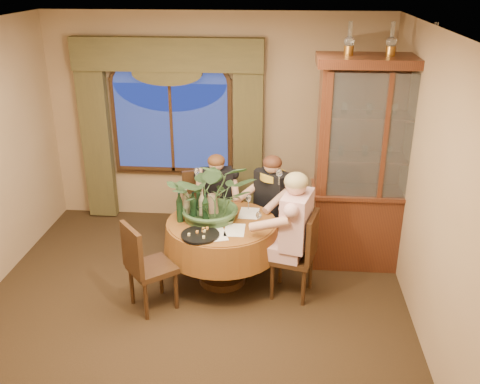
# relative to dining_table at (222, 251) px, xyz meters

# --- Properties ---
(floor) EXTENTS (5.00, 5.00, 0.00)m
(floor) POSITION_rel_dining_table_xyz_m (-0.26, -0.79, -0.38)
(floor) COLOR black
(floor) RESTS_ON ground
(wall_back) EXTENTS (4.50, 0.00, 4.50)m
(wall_back) POSITION_rel_dining_table_xyz_m (-0.26, 1.71, 1.02)
(wall_back) COLOR #9C7D58
(wall_back) RESTS_ON ground
(wall_right) EXTENTS (0.00, 5.00, 5.00)m
(wall_right) POSITION_rel_dining_table_xyz_m (1.99, -0.79, 1.02)
(wall_right) COLOR #9C7D58
(wall_right) RESTS_ON ground
(ceiling) EXTENTS (5.00, 5.00, 0.00)m
(ceiling) POSITION_rel_dining_table_xyz_m (-0.26, -0.79, 2.42)
(ceiling) COLOR white
(ceiling) RESTS_ON wall_back
(window) EXTENTS (1.62, 0.10, 1.32)m
(window) POSITION_rel_dining_table_xyz_m (-0.86, 1.64, 0.92)
(window) COLOR navy
(window) RESTS_ON wall_back
(arched_transom) EXTENTS (1.60, 0.06, 0.44)m
(arched_transom) POSITION_rel_dining_table_xyz_m (-0.86, 1.64, 1.71)
(arched_transom) COLOR navy
(arched_transom) RESTS_ON wall_back
(drapery_left) EXTENTS (0.38, 0.14, 2.32)m
(drapery_left) POSITION_rel_dining_table_xyz_m (-1.89, 1.59, 0.80)
(drapery_left) COLOR #433E24
(drapery_left) RESTS_ON floor
(drapery_right) EXTENTS (0.38, 0.14, 2.32)m
(drapery_right) POSITION_rel_dining_table_xyz_m (0.17, 1.59, 0.80)
(drapery_right) COLOR #433E24
(drapery_right) RESTS_ON floor
(swag_valance) EXTENTS (2.45, 0.16, 0.42)m
(swag_valance) POSITION_rel_dining_table_xyz_m (-0.86, 1.56, 1.90)
(swag_valance) COLOR #433E24
(swag_valance) RESTS_ON wall_back
(dining_table) EXTENTS (1.67, 1.67, 0.75)m
(dining_table) POSITION_rel_dining_table_xyz_m (0.00, 0.00, 0.00)
(dining_table) COLOR maroon
(dining_table) RESTS_ON floor
(china_cabinet) EXTENTS (1.50, 0.59, 2.44)m
(china_cabinet) POSITION_rel_dining_table_xyz_m (1.71, 0.57, 0.85)
(china_cabinet) COLOR #3E1F15
(china_cabinet) RESTS_ON floor
(oil_lamp_left) EXTENTS (0.11, 0.11, 0.34)m
(oil_lamp_left) POSITION_rel_dining_table_xyz_m (1.28, 0.57, 2.24)
(oil_lamp_left) COLOR #A5722D
(oil_lamp_left) RESTS_ON china_cabinet
(oil_lamp_center) EXTENTS (0.11, 0.11, 0.34)m
(oil_lamp_center) POSITION_rel_dining_table_xyz_m (1.71, 0.57, 2.24)
(oil_lamp_center) COLOR #A5722D
(oil_lamp_center) RESTS_ON china_cabinet
(oil_lamp_right) EXTENTS (0.11, 0.11, 0.34)m
(oil_lamp_right) POSITION_rel_dining_table_xyz_m (2.14, 0.57, 2.24)
(oil_lamp_right) COLOR #A5722D
(oil_lamp_right) RESTS_ON china_cabinet
(chair_right) EXTENTS (0.51, 0.51, 0.96)m
(chair_right) POSITION_rel_dining_table_xyz_m (0.77, -0.19, 0.10)
(chair_right) COLOR black
(chair_right) RESTS_ON floor
(chair_back_right) EXTENTS (0.59, 0.59, 0.96)m
(chair_back_right) POSITION_rel_dining_table_xyz_m (0.58, 0.63, 0.10)
(chair_back_right) COLOR black
(chair_back_right) RESTS_ON floor
(chair_back) EXTENTS (0.55, 0.55, 0.96)m
(chair_back) POSITION_rel_dining_table_xyz_m (-0.32, 0.78, 0.10)
(chair_back) COLOR black
(chair_back) RESTS_ON floor
(chair_front_left) EXTENTS (0.59, 0.59, 0.96)m
(chair_front_left) POSITION_rel_dining_table_xyz_m (-0.66, -0.54, 0.10)
(chair_front_left) COLOR black
(chair_front_left) RESTS_ON floor
(person_pink) EXTENTS (0.58, 0.61, 1.42)m
(person_pink) POSITION_rel_dining_table_xyz_m (0.80, -0.22, 0.34)
(person_pink) COLOR beige
(person_pink) RESTS_ON floor
(person_back) EXTENTS (0.51, 0.48, 1.23)m
(person_back) POSITION_rel_dining_table_xyz_m (-0.16, 0.83, 0.24)
(person_back) COLOR black
(person_back) RESTS_ON floor
(person_scarf) EXTENTS (0.63, 0.63, 1.30)m
(person_scarf) POSITION_rel_dining_table_xyz_m (0.54, 0.64, 0.28)
(person_scarf) COLOR black
(person_scarf) RESTS_ON floor
(stoneware_vase) EXTENTS (0.14, 0.14, 0.25)m
(stoneware_vase) POSITION_rel_dining_table_xyz_m (-0.11, 0.12, 0.50)
(stoneware_vase) COLOR #95725B
(stoneware_vase) RESTS_ON dining_table
(centerpiece_plant) EXTENTS (0.94, 1.05, 0.82)m
(centerpiece_plant) POSITION_rel_dining_table_xyz_m (-0.09, 0.08, 0.98)
(centerpiece_plant) COLOR #395C33
(centerpiece_plant) RESTS_ON dining_table
(olive_bowl) EXTENTS (0.15, 0.15, 0.05)m
(olive_bowl) POSITION_rel_dining_table_xyz_m (0.06, -0.05, 0.40)
(olive_bowl) COLOR #506036
(olive_bowl) RESTS_ON dining_table
(cheese_platter) EXTENTS (0.40, 0.40, 0.02)m
(cheese_platter) POSITION_rel_dining_table_xyz_m (-0.18, -0.36, 0.39)
(cheese_platter) COLOR black
(cheese_platter) RESTS_ON dining_table
(wine_bottle_0) EXTENTS (0.07, 0.07, 0.33)m
(wine_bottle_0) POSITION_rel_dining_table_xyz_m (-0.30, -0.01, 0.54)
(wine_bottle_0) COLOR black
(wine_bottle_0) RESTS_ON dining_table
(wine_bottle_1) EXTENTS (0.07, 0.07, 0.33)m
(wine_bottle_1) POSITION_rel_dining_table_xyz_m (-0.27, 0.19, 0.54)
(wine_bottle_1) COLOR black
(wine_bottle_1) RESTS_ON dining_table
(wine_bottle_2) EXTENTS (0.07, 0.07, 0.33)m
(wine_bottle_2) POSITION_rel_dining_table_xyz_m (-0.16, -0.06, 0.54)
(wine_bottle_2) COLOR black
(wine_bottle_2) RESTS_ON dining_table
(wine_bottle_3) EXTENTS (0.07, 0.07, 0.33)m
(wine_bottle_3) POSITION_rel_dining_table_xyz_m (-0.39, 0.07, 0.54)
(wine_bottle_3) COLOR tan
(wine_bottle_3) RESTS_ON dining_table
(wine_bottle_4) EXTENTS (0.07, 0.07, 0.33)m
(wine_bottle_4) POSITION_rel_dining_table_xyz_m (-0.21, 0.01, 0.54)
(wine_bottle_4) COLOR tan
(wine_bottle_4) RESTS_ON dining_table
(wine_bottle_5) EXTENTS (0.07, 0.07, 0.33)m
(wine_bottle_5) POSITION_rel_dining_table_xyz_m (-0.45, -0.04, 0.54)
(wine_bottle_5) COLOR black
(wine_bottle_5) RESTS_ON dining_table
(tasting_paper_0) EXTENTS (0.21, 0.30, 0.00)m
(tasting_paper_0) POSITION_rel_dining_table_xyz_m (0.16, -0.21, 0.38)
(tasting_paper_0) COLOR white
(tasting_paper_0) RESTS_ON dining_table
(tasting_paper_1) EXTENTS (0.23, 0.31, 0.00)m
(tasting_paper_1) POSITION_rel_dining_table_xyz_m (0.28, 0.22, 0.38)
(tasting_paper_1) COLOR white
(tasting_paper_1) RESTS_ON dining_table
(tasting_paper_2) EXTENTS (0.29, 0.35, 0.00)m
(tasting_paper_2) POSITION_rel_dining_table_xyz_m (-0.02, -0.33, 0.38)
(tasting_paper_2) COLOR white
(tasting_paper_2) RESTS_ON dining_table
(wine_glass_person_pink) EXTENTS (0.07, 0.07, 0.18)m
(wine_glass_person_pink) POSITION_rel_dining_table_xyz_m (0.41, -0.11, 0.46)
(wine_glass_person_pink) COLOR silver
(wine_glass_person_pink) RESTS_ON dining_table
(wine_glass_person_back) EXTENTS (0.07, 0.07, 0.18)m
(wine_glass_person_back) POSITION_rel_dining_table_xyz_m (-0.08, 0.41, 0.46)
(wine_glass_person_back) COLOR silver
(wine_glass_person_back) RESTS_ON dining_table
(wine_glass_person_scarf) EXTENTS (0.07, 0.07, 0.18)m
(wine_glass_person_scarf) POSITION_rel_dining_table_xyz_m (0.27, 0.32, 0.46)
(wine_glass_person_scarf) COLOR silver
(wine_glass_person_scarf) RESTS_ON dining_table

